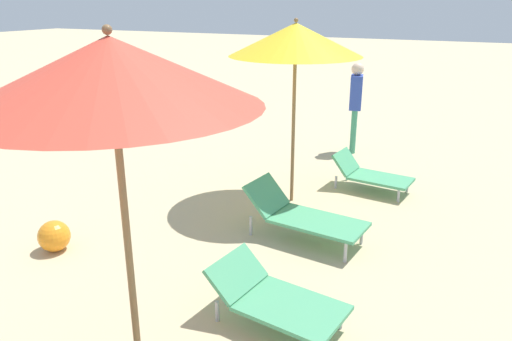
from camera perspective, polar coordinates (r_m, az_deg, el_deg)
umbrella_second at (r=3.05m, az=-16.52°, el=10.86°), size 1.82×1.82×2.71m
lounger_second_shoreside at (r=4.62m, az=2.19°, el=-14.61°), size 1.31×0.81×0.53m
umbrella_farthest at (r=6.82m, az=4.64°, el=14.94°), size 1.82×1.82×2.62m
lounger_farthest_shoreside at (r=7.86m, az=13.13°, el=-0.39°), size 1.25×0.69×0.57m
lounger_farthest_inland at (r=6.11m, az=5.42°, el=-5.12°), size 1.55×0.78×0.67m
person_walking_near at (r=9.62m, az=11.54°, el=8.21°), size 0.29×0.40×1.74m
beach_ball at (r=6.34m, az=-22.46°, el=-7.07°), size 0.38×0.38×0.38m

